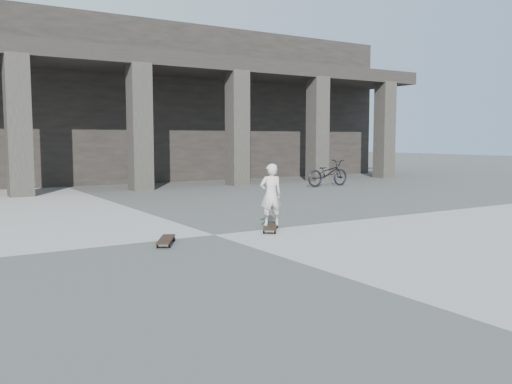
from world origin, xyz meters
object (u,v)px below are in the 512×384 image
skateboard_spare (166,240)px  child (271,195)px  bicycle (328,173)px  longboard (271,226)px

skateboard_spare → child: (2.09, 0.22, 0.57)m
child → bicycle: child is taller
longboard → child: child is taller
skateboard_spare → bicycle: bicycle is taller
child → bicycle: bearing=-120.9°
longboard → child: (0.00, -0.00, 0.57)m
longboard → skateboard_spare: (-2.09, -0.22, -0.00)m
longboard → bicycle: size_ratio=0.51×
longboard → skateboard_spare: 2.10m
longboard → bicycle: bearing=-8.4°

